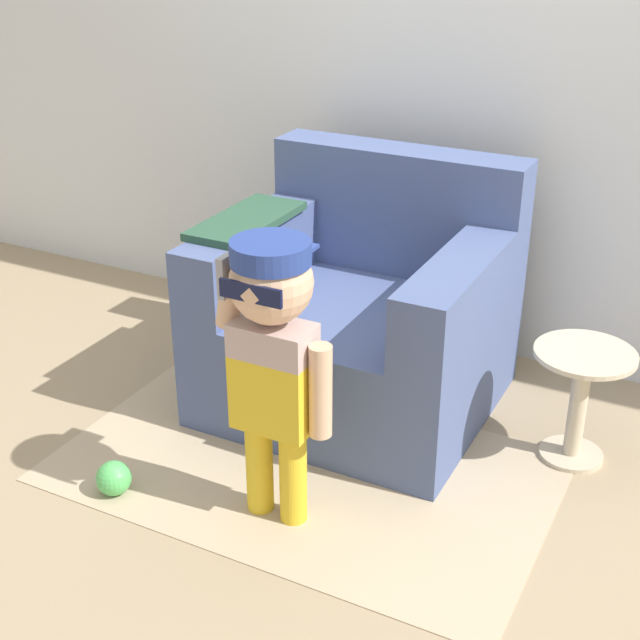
{
  "coord_description": "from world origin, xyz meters",
  "views": [
    {
      "loc": [
        1.21,
        -2.81,
        1.87
      ],
      "look_at": [
        -0.05,
        -0.37,
        0.54
      ],
      "focal_mm": 50.0,
      "sensor_mm": 36.0,
      "label": 1
    }
  ],
  "objects_px": {
    "armchair": "(361,318)",
    "side_table": "(580,394)",
    "toy_ball": "(114,478)",
    "person_child": "(273,341)"
  },
  "relations": [
    {
      "from": "toy_ball",
      "to": "side_table",
      "type": "bearing_deg",
      "value": 34.93
    },
    {
      "from": "armchair",
      "to": "side_table",
      "type": "xyz_separation_m",
      "value": [
        0.87,
        -0.05,
        -0.08
      ]
    },
    {
      "from": "side_table",
      "to": "toy_ball",
      "type": "distance_m",
      "value": 1.65
    },
    {
      "from": "person_child",
      "to": "side_table",
      "type": "relative_size",
      "value": 2.22
    },
    {
      "from": "armchair",
      "to": "toy_ball",
      "type": "relative_size",
      "value": 8.74
    },
    {
      "from": "armchair",
      "to": "person_child",
      "type": "relative_size",
      "value": 1.1
    },
    {
      "from": "side_table",
      "to": "toy_ball",
      "type": "bearing_deg",
      "value": -145.07
    },
    {
      "from": "toy_ball",
      "to": "person_child",
      "type": "bearing_deg",
      "value": 16.15
    },
    {
      "from": "side_table",
      "to": "toy_ball",
      "type": "height_order",
      "value": "side_table"
    },
    {
      "from": "armchair",
      "to": "person_child",
      "type": "bearing_deg",
      "value": -84.24
    }
  ]
}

